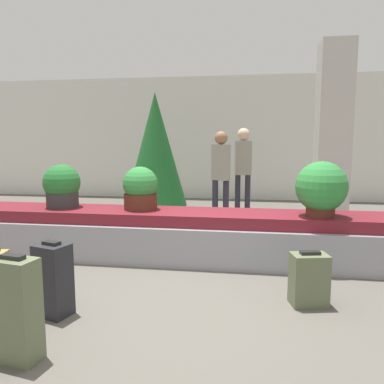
{
  "coord_description": "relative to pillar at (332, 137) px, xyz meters",
  "views": [
    {
      "loc": [
        0.71,
        -3.42,
        1.52
      ],
      "look_at": [
        0.0,
        1.25,
        0.88
      ],
      "focal_mm": 35.0,
      "sensor_mm": 36.0,
      "label": 1
    }
  ],
  "objects": [
    {
      "name": "potted_plant_0",
      "position": [
        -2.83,
        -2.12,
        -0.7
      ],
      "size": [
        0.46,
        0.46,
        0.57
      ],
      "color": "#4C2319",
      "rests_on": "carousel"
    },
    {
      "name": "potted_plant_2",
      "position": [
        -3.92,
        -2.13,
        -0.69
      ],
      "size": [
        0.49,
        0.49,
        0.59
      ],
      "color": "#2D2D2D",
      "rests_on": "carousel"
    },
    {
      "name": "potted_plant_1",
      "position": [
        -0.57,
        -2.27,
        -0.64
      ],
      "size": [
        0.6,
        0.6,
        0.66
      ],
      "color": "#4C2319",
      "rests_on": "carousel"
    },
    {
      "name": "carousel",
      "position": [
        -2.13,
        -2.16,
        -1.3
      ],
      "size": [
        6.18,
        0.88,
        0.63
      ],
      "color": "gray",
      "rests_on": "ground_plane"
    },
    {
      "name": "ground_plane",
      "position": [
        -2.13,
        -3.41,
        -1.6
      ],
      "size": [
        18.0,
        18.0,
        0.0
      ],
      "primitive_type": "plane",
      "color": "#59544C"
    },
    {
      "name": "traveler_0",
      "position": [
        -1.54,
        0.75,
        -0.52
      ],
      "size": [
        0.34,
        0.25,
        1.78
      ],
      "rotation": [
        0.0,
        0.0,
        0.14
      ],
      "color": "#282833",
      "rests_on": "ground_plane"
    },
    {
      "name": "decorated_tree",
      "position": [
        -3.36,
        0.82,
        -0.25
      ],
      "size": [
        1.3,
        1.3,
        2.53
      ],
      "color": "#4C331E",
      "rests_on": "ground_plane"
    },
    {
      "name": "back_wall",
      "position": [
        -2.13,
        3.09,
        0.0
      ],
      "size": [
        18.0,
        0.06,
        3.2
      ],
      "color": "silver",
      "rests_on": "ground_plane"
    },
    {
      "name": "suitcase_2",
      "position": [
        -3.09,
        -3.92,
        -1.28
      ],
      "size": [
        0.33,
        0.29,
        0.67
      ],
      "rotation": [
        0.0,
        0.0,
        -0.29
      ],
      "color": "#232328",
      "rests_on": "ground_plane"
    },
    {
      "name": "traveler_1",
      "position": [
        -1.93,
        -0.0,
        -0.58
      ],
      "size": [
        0.36,
        0.35,
        1.7
      ],
      "rotation": [
        0.0,
        0.0,
        -0.75
      ],
      "color": "#282833",
      "rests_on": "ground_plane"
    },
    {
      "name": "pillar",
      "position": [
        0.0,
        0.0,
        0.0
      ],
      "size": [
        0.55,
        0.55,
        3.2
      ],
      "color": "beige",
      "rests_on": "ground_plane"
    },
    {
      "name": "suitcase_1",
      "position": [
        -0.85,
        -3.37,
        -1.35
      ],
      "size": [
        0.37,
        0.28,
        0.52
      ],
      "rotation": [
        0.0,
        0.0,
        0.21
      ],
      "color": "#5B6647",
      "rests_on": "ground_plane"
    },
    {
      "name": "suitcase_0",
      "position": [
        -2.99,
        -4.6,
        -1.23
      ],
      "size": [
        0.35,
        0.24,
        0.76
      ],
      "rotation": [
        0.0,
        0.0,
        -0.18
      ],
      "color": "#5B6647",
      "rests_on": "ground_plane"
    }
  ]
}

